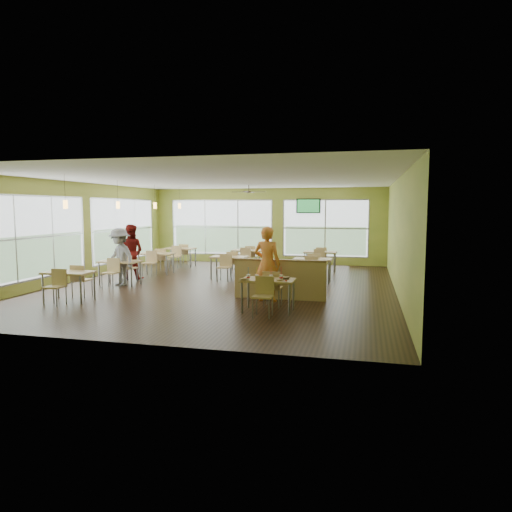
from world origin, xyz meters
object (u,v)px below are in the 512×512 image
Objects in this scene: main_table at (268,284)px; half_wall_divider at (280,279)px; man_plaid at (267,264)px; food_basket at (285,278)px.

half_wall_divider is (0.00, 1.45, -0.11)m from main_table.
main_table is at bearing -90.00° from half_wall_divider.
man_plaid reaches higher than food_basket.
half_wall_divider is 0.59m from man_plaid.
main_table is 0.63× the size of half_wall_divider.
half_wall_divider is 10.85× the size of food_basket.
main_table is 0.42m from food_basket.
half_wall_divider is 1.26× the size of man_plaid.
half_wall_divider is at bearing 90.00° from main_table.
main_table is at bearing -165.47° from food_basket.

